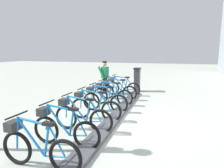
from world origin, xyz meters
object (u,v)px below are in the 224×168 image
at_px(bike_docked_4, 93,107).
at_px(bike_docked_5, 80,116).
at_px(bike_docked_0, 122,87).
at_px(bike_docked_2, 110,95).
at_px(bike_docked_6, 63,128).
at_px(worker_near_rack, 105,76).
at_px(bike_docked_7, 36,147).
at_px(bike_docked_1, 117,90).
at_px(payment_kiosk, 137,79).
at_px(bike_docked_3, 103,100).

xyz_separation_m(bike_docked_4, bike_docked_5, (0.00, 0.93, 0.00)).
bearing_deg(bike_docked_4, bike_docked_0, -90.00).
height_order(bike_docked_2, bike_docked_6, same).
relative_size(bike_docked_2, worker_near_rack, 1.04).
relative_size(bike_docked_0, bike_docked_5, 1.00).
height_order(bike_docked_6, worker_near_rack, worker_near_rack).
bearing_deg(bike_docked_0, worker_near_rack, -9.08).
bearing_deg(bike_docked_4, bike_docked_7, 90.00).
relative_size(bike_docked_1, bike_docked_4, 1.00).
xyz_separation_m(payment_kiosk, bike_docked_3, (0.57, 3.97, -0.24)).
xyz_separation_m(payment_kiosk, bike_docked_0, (0.57, 1.19, -0.24)).
height_order(payment_kiosk, bike_docked_5, payment_kiosk).
distance_m(payment_kiosk, bike_docked_5, 5.85).
bearing_deg(bike_docked_7, bike_docked_4, -90.00).
height_order(bike_docked_1, worker_near_rack, worker_near_rack).
xyz_separation_m(bike_docked_2, bike_docked_4, (0.00, 1.85, 0.00)).
height_order(bike_docked_0, bike_docked_5, same).
height_order(bike_docked_1, bike_docked_2, same).
bearing_deg(bike_docked_2, bike_docked_6, 90.00).
distance_m(bike_docked_2, bike_docked_3, 0.93).
xyz_separation_m(bike_docked_3, bike_docked_5, (0.00, 1.85, 0.00)).
bearing_deg(payment_kiosk, bike_docked_2, 79.35).
distance_m(bike_docked_1, worker_near_rack, 1.49).
xyz_separation_m(payment_kiosk, bike_docked_5, (0.57, 5.82, -0.24)).
bearing_deg(bike_docked_1, bike_docked_7, 90.00).
relative_size(bike_docked_3, bike_docked_4, 1.00).
bearing_deg(bike_docked_4, worker_near_rack, -76.60).
relative_size(bike_docked_0, bike_docked_3, 1.00).
bearing_deg(payment_kiosk, bike_docked_3, 81.80).
height_order(bike_docked_1, bike_docked_6, same).
relative_size(payment_kiosk, bike_docked_1, 0.74).
xyz_separation_m(bike_docked_2, bike_docked_7, (0.00, 4.63, 0.00)).
xyz_separation_m(bike_docked_4, bike_docked_6, (0.00, 1.85, 0.00)).
distance_m(bike_docked_3, bike_docked_5, 1.85).
bearing_deg(bike_docked_2, bike_docked_5, 90.00).
xyz_separation_m(bike_docked_1, bike_docked_4, (0.00, 2.78, 0.00)).
height_order(bike_docked_0, bike_docked_1, same).
bearing_deg(bike_docked_0, bike_docked_5, 90.00).
bearing_deg(bike_docked_7, bike_docked_5, -90.00).
relative_size(bike_docked_1, bike_docked_6, 1.00).
relative_size(bike_docked_1, bike_docked_2, 1.00).
xyz_separation_m(bike_docked_1, bike_docked_2, (0.00, 0.93, 0.00)).
bearing_deg(bike_docked_3, bike_docked_4, 90.00).
bearing_deg(bike_docked_4, payment_kiosk, -96.67).
height_order(bike_docked_5, bike_docked_7, same).
bearing_deg(bike_docked_1, bike_docked_5, 90.00).
bearing_deg(bike_docked_3, bike_docked_0, -90.00).
relative_size(bike_docked_0, bike_docked_2, 1.00).
xyz_separation_m(bike_docked_0, bike_docked_7, (0.00, 6.48, 0.00)).
relative_size(bike_docked_3, bike_docked_5, 1.00).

